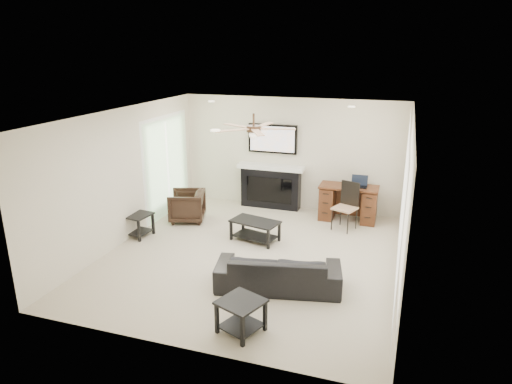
% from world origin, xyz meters
% --- Properties ---
extents(room_shell, '(5.50, 5.54, 2.52)m').
position_xyz_m(room_shell, '(0.19, 0.08, 1.68)').
color(room_shell, beige).
rests_on(room_shell, ground).
extents(sofa, '(2.00, 1.10, 0.55)m').
position_xyz_m(sofa, '(0.74, -0.95, 0.28)').
color(sofa, black).
rests_on(sofa, ground).
extents(armchair, '(0.89, 0.88, 0.65)m').
position_xyz_m(armchair, '(-1.86, 1.20, 0.33)').
color(armchair, black).
rests_on(armchair, ground).
extents(coffee_table, '(0.99, 0.69, 0.40)m').
position_xyz_m(coffee_table, '(-0.16, 0.65, 0.20)').
color(coffee_table, black).
rests_on(coffee_table, ground).
extents(end_table_near, '(0.68, 0.68, 0.45)m').
position_xyz_m(end_table_near, '(0.59, -2.20, 0.23)').
color(end_table_near, black).
rests_on(end_table_near, ground).
extents(end_table_left, '(0.56, 0.56, 0.45)m').
position_xyz_m(end_table_left, '(-2.41, 0.15, 0.23)').
color(end_table_left, black).
rests_on(end_table_left, ground).
extents(fireplace_unit, '(1.52, 0.34, 1.91)m').
position_xyz_m(fireplace_unit, '(-0.42, 2.58, 0.95)').
color(fireplace_unit, black).
rests_on(fireplace_unit, ground).
extents(desk, '(1.22, 0.56, 0.76)m').
position_xyz_m(desk, '(1.38, 2.29, 0.38)').
color(desk, '#3F1E0F').
rests_on(desk, ground).
extents(desk_chair, '(0.55, 0.56, 0.97)m').
position_xyz_m(desk_chair, '(1.38, 1.74, 0.48)').
color(desk_chair, black).
rests_on(desk_chair, ground).
extents(laptop, '(0.33, 0.24, 0.23)m').
position_xyz_m(laptop, '(1.58, 2.27, 0.88)').
color(laptop, black).
rests_on(laptop, desk).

